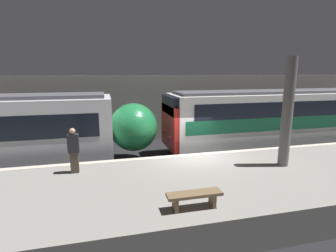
% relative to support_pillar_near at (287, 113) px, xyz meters
% --- Properties ---
extents(ground_plane, '(120.00, 120.00, 0.00)m').
position_rel_support_pillar_near_xyz_m(ground_plane, '(-2.87, 2.23, -3.14)').
color(ground_plane, black).
extents(platform, '(40.00, 5.31, 1.07)m').
position_rel_support_pillar_near_xyz_m(platform, '(-2.87, -0.43, -2.61)').
color(platform, gray).
rests_on(platform, ground).
extents(station_rear_barrier, '(50.00, 0.15, 4.42)m').
position_rel_support_pillar_near_xyz_m(station_rear_barrier, '(-2.87, 9.10, -0.93)').
color(station_rear_barrier, '#9E998E').
rests_on(station_rear_barrier, ground).
extents(support_pillar_near, '(0.40, 0.40, 4.16)m').
position_rel_support_pillar_near_xyz_m(support_pillar_near, '(0.00, 0.00, 0.00)').
color(support_pillar_near, slate).
rests_on(support_pillar_near, platform).
extents(train_boxy, '(14.79, 2.98, 3.61)m').
position_rel_support_pillar_near_xyz_m(train_boxy, '(3.85, 4.78, -1.29)').
color(train_boxy, black).
rests_on(train_boxy, ground).
extents(person_waiting, '(0.38, 0.24, 1.65)m').
position_rel_support_pillar_near_xyz_m(person_waiting, '(-7.83, 1.14, -1.21)').
color(person_waiting, '#473D33').
rests_on(person_waiting, platform).
extents(platform_bench, '(1.50, 0.40, 0.45)m').
position_rel_support_pillar_near_xyz_m(platform_bench, '(-4.48, -2.31, -1.74)').
color(platform_bench, brown).
rests_on(platform_bench, platform).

